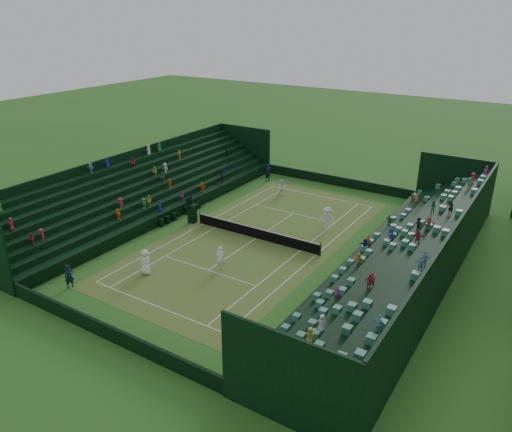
{
  "coord_description": "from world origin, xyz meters",
  "views": [
    {
      "loc": [
        19.88,
        -31.17,
        17.34
      ],
      "look_at": [
        0.0,
        0.0,
        2.0
      ],
      "focal_mm": 35.0,
      "sensor_mm": 36.0,
      "label": 1
    }
  ],
  "objects_px": {
    "player_near_west": "(145,262)",
    "player_near_east": "(220,258)",
    "tennis_net": "(256,233)",
    "player_far_west": "(282,188)",
    "player_far_east": "(327,218)",
    "umpire_chair": "(192,211)"
  },
  "relations": [
    {
      "from": "player_near_east",
      "to": "player_far_east",
      "type": "bearing_deg",
      "value": -125.92
    },
    {
      "from": "tennis_net",
      "to": "player_far_west",
      "type": "distance_m",
      "value": 10.51
    },
    {
      "from": "player_near_west",
      "to": "tennis_net",
      "type": "bearing_deg",
      "value": -125.4
    },
    {
      "from": "player_near_west",
      "to": "player_far_west",
      "type": "bearing_deg",
      "value": -105.41
    },
    {
      "from": "player_near_east",
      "to": "player_far_east",
      "type": "relative_size",
      "value": 0.91
    },
    {
      "from": "umpire_chair",
      "to": "player_far_west",
      "type": "height_order",
      "value": "umpire_chair"
    },
    {
      "from": "umpire_chair",
      "to": "player_near_east",
      "type": "relative_size",
      "value": 1.4
    },
    {
      "from": "tennis_net",
      "to": "player_far_east",
      "type": "bearing_deg",
      "value": 51.38
    },
    {
      "from": "umpire_chair",
      "to": "player_near_west",
      "type": "relative_size",
      "value": 1.34
    },
    {
      "from": "player_far_west",
      "to": "tennis_net",
      "type": "bearing_deg",
      "value": -87.83
    },
    {
      "from": "player_near_west",
      "to": "player_far_west",
      "type": "xyz_separation_m",
      "value": [
        0.11,
        19.12,
        -0.11
      ]
    },
    {
      "from": "player_near_east",
      "to": "player_far_east",
      "type": "xyz_separation_m",
      "value": [
        3.37,
        10.73,
        0.08
      ]
    },
    {
      "from": "player_far_east",
      "to": "player_near_west",
      "type": "bearing_deg",
      "value": -142.17
    },
    {
      "from": "player_near_east",
      "to": "tennis_net",
      "type": "bearing_deg",
      "value": -102.24
    },
    {
      "from": "player_near_west",
      "to": "player_far_east",
      "type": "height_order",
      "value": "player_far_east"
    },
    {
      "from": "player_near_west",
      "to": "player_near_east",
      "type": "relative_size",
      "value": 1.05
    },
    {
      "from": "umpire_chair",
      "to": "player_far_east",
      "type": "height_order",
      "value": "umpire_chair"
    },
    {
      "from": "tennis_net",
      "to": "player_far_west",
      "type": "height_order",
      "value": "player_far_west"
    },
    {
      "from": "tennis_net",
      "to": "player_far_west",
      "type": "xyz_separation_m",
      "value": [
        -3.28,
        9.98,
        0.3
      ]
    },
    {
      "from": "player_far_east",
      "to": "umpire_chair",
      "type": "bearing_deg",
      "value": -178.44
    },
    {
      "from": "umpire_chair",
      "to": "player_near_west",
      "type": "xyz_separation_m",
      "value": [
        3.14,
        -8.98,
        -0.14
      ]
    },
    {
      "from": "tennis_net",
      "to": "player_near_east",
      "type": "height_order",
      "value": "player_near_east"
    }
  ]
}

